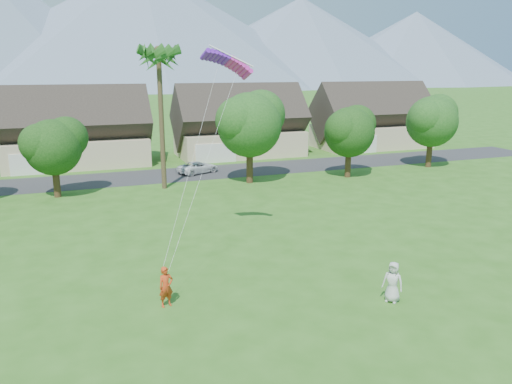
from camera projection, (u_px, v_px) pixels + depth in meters
name	position (u px, v px, depth m)	size (l,w,h in m)	color
ground	(343.00, 342.00, 19.79)	(500.00, 500.00, 0.00)	#2D6019
street	(175.00, 175.00, 50.74)	(90.00, 7.00, 0.01)	#2D2D30
kite_flyer	(166.00, 287.00, 22.55)	(0.69, 0.45, 1.89)	red
watcher	(393.00, 282.00, 23.00)	(0.95, 0.62, 1.94)	beige
parked_car	(198.00, 167.00, 51.42)	(2.02, 4.38, 1.22)	silver
mountain_ridge	(105.00, 30.00, 252.96)	(540.00, 240.00, 70.00)	slate
houses_row	(162.00, 131.00, 58.26)	(72.75, 8.19, 8.86)	beige
tree_row	(173.00, 135.00, 43.64)	(62.27, 6.67, 8.45)	#47301C
fan_palm	(158.00, 53.00, 42.21)	(3.00, 3.00, 13.80)	#4C3D26
parafoil_kite	(228.00, 61.00, 27.50)	(2.86, 1.07, 0.50)	#6F1BCE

